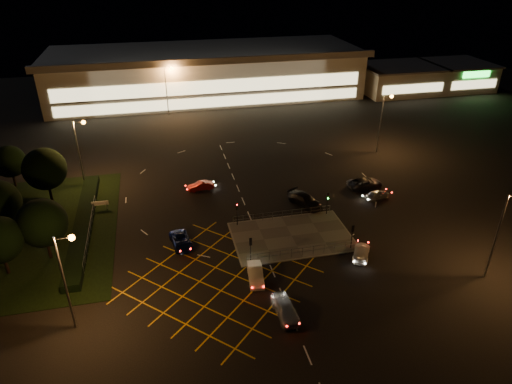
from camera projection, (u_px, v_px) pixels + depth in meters
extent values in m
plane|color=black|center=(272.00, 230.00, 57.07)|extent=(180.00, 180.00, 0.00)
cube|color=#4C4944|center=(292.00, 236.00, 55.72)|extent=(14.00, 9.00, 0.12)
cube|color=black|center=(42.00, 231.00, 56.71)|extent=(18.00, 30.00, 0.08)
cube|color=black|center=(83.00, 223.00, 57.48)|extent=(2.00, 26.00, 1.00)
cube|color=beige|center=(206.00, 73.00, 108.03)|extent=(70.00, 25.00, 10.00)
cube|color=slate|center=(205.00, 51.00, 105.58)|extent=(72.00, 26.50, 0.60)
cube|color=#FFEAA5|center=(214.00, 87.00, 97.24)|extent=(66.00, 0.20, 3.00)
cube|color=#FFEAA5|center=(214.00, 102.00, 98.75)|extent=(66.00, 0.20, 2.20)
cube|color=beige|center=(398.00, 79.00, 111.13)|extent=(18.00, 14.00, 6.00)
cube|color=slate|center=(400.00, 66.00, 109.65)|extent=(18.80, 14.80, 0.40)
cube|color=#FFEAA5|center=(413.00, 89.00, 105.26)|extent=(15.30, 0.20, 2.00)
cube|color=beige|center=(457.00, 76.00, 114.28)|extent=(14.00, 14.00, 6.00)
cube|color=slate|center=(459.00, 63.00, 112.79)|extent=(14.80, 14.80, 0.40)
cube|color=#FFEAA5|center=(474.00, 84.00, 108.40)|extent=(11.90, 0.20, 2.00)
cube|color=#19E533|center=(477.00, 74.00, 107.19)|extent=(7.00, 0.30, 1.40)
cylinder|color=slate|center=(65.00, 285.00, 40.08)|extent=(0.20, 0.20, 10.00)
cylinder|color=slate|center=(63.00, 238.00, 37.95)|extent=(1.40, 0.12, 0.12)
sphere|color=orange|center=(72.00, 238.00, 38.11)|extent=(0.56, 0.56, 0.56)
cylinder|color=slate|center=(496.00, 238.00, 46.61)|extent=(0.20, 0.20, 10.00)
cylinder|color=slate|center=(79.00, 154.00, 65.48)|extent=(0.20, 0.20, 10.00)
cylinder|color=slate|center=(78.00, 122.00, 63.36)|extent=(1.40, 0.12, 0.12)
sphere|color=orange|center=(84.00, 122.00, 63.52)|extent=(0.56, 0.56, 0.56)
cylinder|color=slate|center=(380.00, 125.00, 76.63)|extent=(0.20, 0.20, 10.00)
cylinder|color=slate|center=(388.00, 96.00, 74.51)|extent=(1.40, 0.12, 0.12)
sphere|color=orange|center=(392.00, 96.00, 74.67)|extent=(0.56, 0.56, 0.56)
cylinder|color=slate|center=(167.00, 92.00, 94.03)|extent=(0.20, 0.20, 10.00)
cylinder|color=slate|center=(168.00, 68.00, 91.90)|extent=(1.40, 0.12, 0.12)
sphere|color=orange|center=(171.00, 68.00, 92.07)|extent=(0.56, 0.56, 0.56)
cylinder|color=slate|center=(344.00, 79.00, 103.61)|extent=(0.20, 0.20, 10.00)
cylinder|color=slate|center=(349.00, 57.00, 101.48)|extent=(1.40, 0.12, 0.12)
sphere|color=orange|center=(352.00, 57.00, 101.65)|extent=(0.56, 0.56, 0.56)
cylinder|color=black|center=(251.00, 251.00, 50.36)|extent=(0.10, 0.10, 3.00)
cube|color=black|center=(251.00, 242.00, 49.80)|extent=(0.28, 0.18, 0.90)
sphere|color=#19FF33|center=(250.00, 241.00, 49.91)|extent=(0.16, 0.16, 0.16)
cylinder|color=black|center=(352.00, 237.00, 52.72)|extent=(0.10, 0.10, 3.00)
cube|color=black|center=(353.00, 229.00, 52.16)|extent=(0.28, 0.18, 0.90)
sphere|color=#19FF33|center=(352.00, 228.00, 52.27)|extent=(0.16, 0.16, 0.16)
cylinder|color=black|center=(237.00, 214.00, 57.24)|extent=(0.10, 0.10, 3.00)
cube|color=black|center=(237.00, 206.00, 56.68)|extent=(0.28, 0.18, 0.90)
sphere|color=#FF0C0C|center=(237.00, 207.00, 56.57)|extent=(0.16, 0.16, 0.16)
cylinder|color=black|center=(327.00, 204.00, 59.60)|extent=(0.10, 0.10, 3.00)
cube|color=black|center=(328.00, 196.00, 59.04)|extent=(0.28, 0.18, 0.90)
sphere|color=#19FF33|center=(328.00, 196.00, 58.92)|extent=(0.16, 0.16, 0.16)
cylinder|color=black|center=(6.00, 264.00, 48.86)|extent=(0.36, 0.36, 2.52)
cylinder|color=black|center=(4.00, 226.00, 55.31)|extent=(0.36, 0.36, 2.70)
cylinder|color=black|center=(50.00, 192.00, 62.93)|extent=(0.36, 0.36, 2.88)
sphere|color=black|center=(45.00, 169.00, 61.27)|extent=(5.76, 5.76, 5.76)
cylinder|color=black|center=(14.00, 179.00, 67.04)|extent=(0.36, 0.36, 2.34)
sphere|color=black|center=(9.00, 161.00, 65.69)|extent=(4.68, 4.68, 4.68)
cylinder|color=black|center=(49.00, 248.00, 51.33)|extent=(0.36, 0.36, 2.70)
sphere|color=black|center=(42.00, 223.00, 49.77)|extent=(5.40, 5.40, 5.40)
imported|color=silver|center=(285.00, 309.00, 43.45)|extent=(2.11, 4.68, 1.56)
imported|color=silver|center=(255.00, 274.00, 48.19)|extent=(1.95, 4.42, 1.41)
imported|color=#0B1544|center=(181.00, 241.00, 53.82)|extent=(2.81, 4.86, 1.27)
imported|color=black|center=(305.00, 200.00, 62.28)|extent=(4.43, 5.80, 1.57)
imported|color=#B5B7BC|center=(377.00, 195.00, 64.02)|extent=(3.84, 2.27, 1.23)
imported|color=maroon|center=(201.00, 186.00, 66.35)|extent=(3.84, 1.68, 1.23)
imported|color=black|center=(365.00, 183.00, 66.85)|extent=(5.33, 2.64, 1.45)
imported|color=silver|center=(361.00, 252.00, 51.85)|extent=(3.60, 4.52, 1.23)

